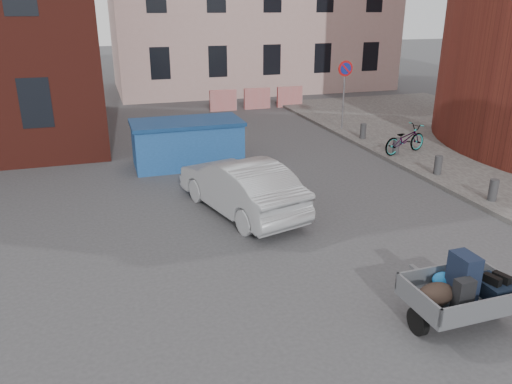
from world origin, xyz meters
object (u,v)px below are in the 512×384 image
object	(u,v)px
dumpster	(187,143)
silver_car	(240,186)
bicycle	(405,139)
trailer	(460,291)

from	to	relation	value
dumpster	silver_car	distance (m)	4.21
dumpster	bicycle	size ratio (longest dim) A/B	1.90
bicycle	trailer	bearing A→B (deg)	136.94
trailer	bicycle	xyz separation A→B (m)	(4.57, 8.43, -0.02)
dumpster	silver_car	xyz separation A→B (m)	(0.53, -4.18, -0.05)
silver_car	bicycle	size ratio (longest dim) A/B	2.26
dumpster	silver_car	size ratio (longest dim) A/B	0.84
silver_car	bicycle	bearing A→B (deg)	-170.97
silver_car	bicycle	world-z (taller)	silver_car
trailer	silver_car	bearing A→B (deg)	108.63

